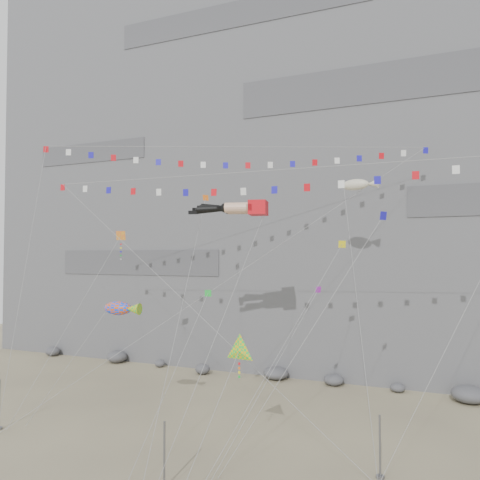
# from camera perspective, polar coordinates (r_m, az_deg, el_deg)

# --- Properties ---
(ground) EXTENTS (120.00, 120.00, 0.00)m
(ground) POSITION_cam_1_polar(r_m,az_deg,el_deg) (35.67, -4.75, -22.99)
(ground) COLOR tan
(ground) RESTS_ON ground
(cliff) EXTENTS (80.00, 28.00, 50.00)m
(cliff) POSITION_cam_1_polar(r_m,az_deg,el_deg) (64.64, 8.48, 8.95)
(cliff) COLOR slate
(cliff) RESTS_ON ground
(talus_boulders) EXTENTS (60.00, 3.00, 1.20)m
(talus_boulders) POSITION_cam_1_polar(r_m,az_deg,el_deg) (50.55, 4.40, -15.92)
(talus_boulders) COLOR #5C5C61
(talus_boulders) RESTS_ON ground
(anchor_pole_center) EXTENTS (0.12, 0.12, 3.65)m
(anchor_pole_center) POSITION_cam_1_polar(r_m,az_deg,el_deg) (28.72, -9.21, -24.43)
(anchor_pole_center) COLOR slate
(anchor_pole_center) RESTS_ON ground
(anchor_pole_right) EXTENTS (0.12, 0.12, 3.61)m
(anchor_pole_right) POSITION_cam_1_polar(r_m,az_deg,el_deg) (30.60, 16.69, -22.97)
(anchor_pole_right) COLOR slate
(anchor_pole_right) RESTS_ON ground
(legs_kite) EXTENTS (6.56, 15.66, 22.07)m
(legs_kite) POSITION_cam_1_polar(r_m,az_deg,el_deg) (38.02, -0.39, 3.85)
(legs_kite) COLOR red
(legs_kite) RESTS_ON ground
(flag_banner_upper) EXTENTS (31.17, 20.12, 29.21)m
(flag_banner_upper) POSITION_cam_1_polar(r_m,az_deg,el_deg) (42.38, -0.43, 11.27)
(flag_banner_upper) COLOR red
(flag_banner_upper) RESTS_ON ground
(flag_banner_lower) EXTENTS (36.65, 6.09, 21.96)m
(flag_banner_lower) POSITION_cam_1_polar(r_m,az_deg,el_deg) (35.37, 2.30, 8.36)
(flag_banner_lower) COLOR red
(flag_banner_lower) RESTS_ON ground
(harlequin_kite) EXTENTS (4.74, 9.12, 17.15)m
(harlequin_kite) POSITION_cam_1_polar(r_m,az_deg,el_deg) (42.11, -14.39, 0.42)
(harlequin_kite) COLOR red
(harlequin_kite) RESTS_ON ground
(fish_windsock) EXTENTS (8.33, 3.22, 11.21)m
(fish_windsock) POSITION_cam_1_polar(r_m,az_deg,el_deg) (36.70, -14.68, -8.07)
(fish_windsock) COLOR #E34E0B
(fish_windsock) RESTS_ON ground
(delta_kite) EXTENTS (2.27, 6.09, 8.96)m
(delta_kite) POSITION_cam_1_polar(r_m,az_deg,el_deg) (30.03, -0.13, -13.42)
(delta_kite) COLOR #E5AE0B
(delta_kite) RESTS_ON ground
(blimp_windsock) EXTENTS (4.87, 13.36, 22.76)m
(blimp_windsock) POSITION_cam_1_polar(r_m,az_deg,el_deg) (41.40, 13.87, 6.49)
(blimp_windsock) COLOR beige
(blimp_windsock) RESTS_ON ground
(small_kite_a) EXTENTS (4.40, 15.95, 23.94)m
(small_kite_a) POSITION_cam_1_polar(r_m,az_deg,el_deg) (42.48, -4.31, 4.71)
(small_kite_a) COLOR orange
(small_kite_a) RESTS_ON ground
(small_kite_b) EXTENTS (4.33, 11.68, 15.53)m
(small_kite_b) POSITION_cam_1_polar(r_m,az_deg,el_deg) (35.71, 9.31, -6.37)
(small_kite_b) COLOR purple
(small_kite_b) RESTS_ON ground
(small_kite_c) EXTENTS (1.12, 10.73, 14.12)m
(small_kite_c) POSITION_cam_1_polar(r_m,az_deg,el_deg) (36.33, -4.04, -6.77)
(small_kite_c) COLOR green
(small_kite_c) RESTS_ON ground
(small_kite_d) EXTENTS (6.18, 13.73, 19.70)m
(small_kite_d) POSITION_cam_1_polar(r_m,az_deg,el_deg) (37.40, 12.16, -0.82)
(small_kite_d) COLOR yellow
(small_kite_d) RESTS_ON ground
(small_kite_e) EXTENTS (9.39, 6.78, 18.64)m
(small_kite_e) POSITION_cam_1_polar(r_m,az_deg,el_deg) (30.89, 16.79, 2.38)
(small_kite_e) COLOR #1B15B8
(small_kite_e) RESTS_ON ground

